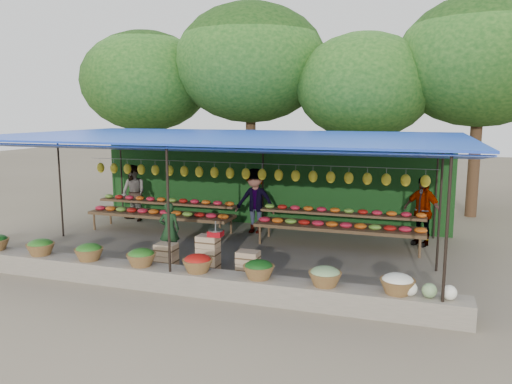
% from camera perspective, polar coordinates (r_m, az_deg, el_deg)
% --- Properties ---
extents(ground, '(60.00, 60.00, 0.00)m').
position_cam_1_polar(ground, '(12.24, -3.33, -6.79)').
color(ground, '#695E4D').
rests_on(ground, ground).
extents(stone_curb, '(10.60, 0.55, 0.40)m').
position_cam_1_polar(stone_curb, '(9.79, -9.35, -9.81)').
color(stone_curb, '#6B6655').
rests_on(stone_curb, ground).
extents(stall_canopy, '(10.80, 6.60, 2.82)m').
position_cam_1_polar(stall_canopy, '(11.85, -3.32, 5.81)').
color(stall_canopy, black).
rests_on(stall_canopy, ground).
extents(produce_baskets, '(8.98, 0.58, 0.34)m').
position_cam_1_polar(produce_baskets, '(9.72, -9.93, -7.70)').
color(produce_baskets, brown).
rests_on(produce_baskets, stone_curb).
extents(netting_backdrop, '(10.60, 0.06, 2.50)m').
position_cam_1_polar(netting_backdrop, '(14.89, 1.08, 1.02)').
color(netting_backdrop, '#1A4619').
rests_on(netting_backdrop, ground).
extents(tree_row, '(16.51, 5.50, 7.12)m').
position_cam_1_polar(tree_row, '(17.50, 5.66, 13.54)').
color(tree_row, '#382314').
rests_on(tree_row, ground).
extents(fruit_table_left, '(4.21, 0.95, 0.93)m').
position_cam_1_polar(fruit_table_left, '(14.33, -10.66, -2.07)').
color(fruit_table_left, '#46351C').
rests_on(fruit_table_left, ground).
extents(fruit_table_right, '(4.21, 0.95, 0.93)m').
position_cam_1_polar(fruit_table_right, '(12.72, 9.52, -3.46)').
color(fruit_table_right, '#46351C').
rests_on(fruit_table_right, ground).
extents(crate_counter, '(2.35, 0.35, 0.77)m').
position_cam_1_polar(crate_counter, '(10.76, -5.63, -7.35)').
color(crate_counter, tan).
rests_on(crate_counter, ground).
extents(weighing_scale, '(0.31, 0.31, 0.33)m').
position_cam_1_polar(weighing_scale, '(10.54, -4.63, -4.66)').
color(weighing_scale, red).
rests_on(weighing_scale, crate_counter).
extents(vendor_seated, '(0.55, 0.47, 1.29)m').
position_cam_1_polar(vendor_seated, '(11.82, -9.89, -4.26)').
color(vendor_seated, '#1B3D1D').
rests_on(vendor_seated, ground).
extents(customer_left, '(1.03, 0.92, 1.75)m').
position_cam_1_polar(customer_left, '(15.83, -13.82, -0.13)').
color(customer_left, slate).
rests_on(customer_left, ground).
extents(customer_mid, '(1.19, 0.71, 1.81)m').
position_cam_1_polar(customer_mid, '(13.87, -0.11, -1.03)').
color(customer_mid, slate).
rests_on(customer_mid, ground).
extents(customer_right, '(1.10, 0.92, 1.76)m').
position_cam_1_polar(customer_right, '(13.28, 18.45, -2.07)').
color(customer_right, slate).
rests_on(customer_right, ground).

